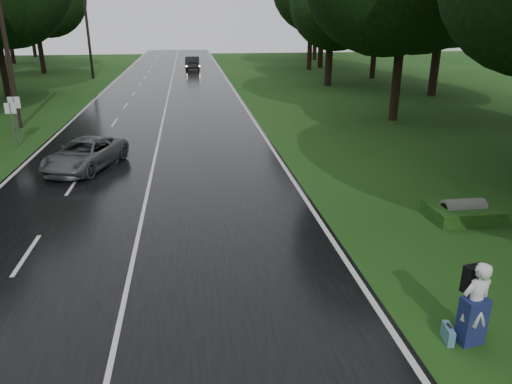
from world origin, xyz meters
TOP-DOWN VIEW (x-y plane):
  - ground at (0.00, 0.00)m, footprint 160.00×160.00m
  - road at (0.00, 20.00)m, footprint 12.00×140.00m
  - lane_center at (0.00, 20.00)m, footprint 0.12×140.00m
  - grey_car at (-2.88, 10.22)m, footprint 3.60×5.06m
  - far_car at (2.39, 51.98)m, footprint 1.88×4.90m
  - hitchhiker at (7.26, -3.23)m, footprint 0.74×0.69m
  - suitcase at (6.83, -3.15)m, footprint 0.23×0.50m
  - culvert at (10.58, 2.77)m, footprint 1.37×0.69m
  - utility_pole_mid at (-8.50, 19.44)m, footprint 1.80×0.28m
  - utility_pole_far at (-8.50, 44.13)m, footprint 1.80×0.28m
  - road_sign_a at (-7.20, 14.65)m, footprint 0.55×0.10m
  - road_sign_b at (-7.20, 15.32)m, footprint 0.59×0.10m
  - tree_left_e at (-13.17, 31.67)m, footprint 9.88×9.88m
  - tree_left_f at (-15.13, 49.93)m, footprint 9.72×9.72m
  - tree_right_d at (14.83, 18.49)m, footprint 10.12×10.12m
  - tree_right_e at (15.21, 35.08)m, footprint 8.23×8.23m
  - tree_right_f at (16.94, 49.60)m, footprint 10.89×10.89m

SIDE VIEW (x-z plane):
  - ground at x=0.00m, z-range 0.00..0.00m
  - culvert at x=10.58m, z-range -0.34..0.34m
  - utility_pole_mid at x=-8.50m, z-range -4.56..4.56m
  - utility_pole_far at x=-8.50m, z-range -4.84..4.84m
  - road_sign_a at x=-7.20m, z-range -1.14..1.14m
  - road_sign_b at x=-7.20m, z-range -1.24..1.24m
  - tree_left_e at x=-13.17m, z-range -7.72..7.72m
  - tree_left_f at x=-15.13m, z-range -7.59..7.59m
  - tree_right_d at x=14.83m, z-range -7.91..7.91m
  - tree_right_e at x=15.21m, z-range -6.43..6.43m
  - tree_right_f at x=16.94m, z-range -8.51..8.51m
  - road at x=0.00m, z-range 0.00..0.04m
  - lane_center at x=0.00m, z-range 0.04..0.05m
  - suitcase at x=6.83m, z-range 0.00..0.34m
  - grey_car at x=-2.88m, z-range 0.04..1.32m
  - far_car at x=2.39m, z-range 0.04..1.63m
  - hitchhiker at x=7.26m, z-range -0.07..1.78m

